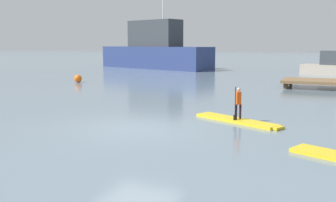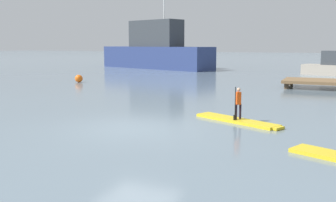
{
  "view_description": "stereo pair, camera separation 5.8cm",
  "coord_description": "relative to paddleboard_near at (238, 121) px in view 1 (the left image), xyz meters",
  "views": [
    {
      "loc": [
        5.9,
        -10.98,
        2.74
      ],
      "look_at": [
        0.19,
        2.06,
        0.64
      ],
      "focal_mm": 41.25,
      "sensor_mm": 36.0,
      "label": 1
    },
    {
      "loc": [
        5.96,
        -10.96,
        2.74
      ],
      "look_at": [
        0.19,
        2.06,
        0.64
      ],
      "focal_mm": 41.25,
      "sensor_mm": 36.0,
      "label": 2
    }
  ],
  "objects": [
    {
      "name": "ground_plane",
      "position": [
        -2.78,
        -2.34,
        -0.05
      ],
      "size": [
        240.0,
        240.0,
        0.0
      ],
      "primitive_type": "plane",
      "color": "slate"
    },
    {
      "name": "paddleboard_near",
      "position": [
        0.0,
        0.0,
        0.0
      ],
      "size": [
        3.4,
        2.03,
        0.1
      ],
      "color": "gold",
      "rests_on": "ground"
    },
    {
      "name": "paddler_child_solo",
      "position": [
        0.0,
        -0.01,
        0.68
      ],
      "size": [
        0.26,
        0.37,
        1.17
      ],
      "color": "black",
      "rests_on": "paddleboard_near"
    },
    {
      "name": "fishing_boat_white_large",
      "position": [
        -15.99,
        26.52,
        1.94
      ],
      "size": [
        14.81,
        7.67,
        12.78
      ],
      "color": "navy",
      "rests_on": "ground"
    },
    {
      "name": "mooring_buoy_near",
      "position": [
        -13.97,
        9.5,
        0.23
      ],
      "size": [
        0.56,
        0.56,
        0.56
      ],
      "primitive_type": "sphere",
      "color": "orange",
      "rests_on": "ground"
    }
  ]
}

